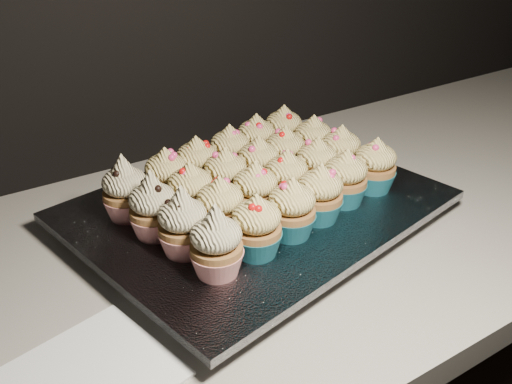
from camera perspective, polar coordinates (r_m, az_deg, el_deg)
worktop at (r=0.76m, az=-13.80°, el=-9.64°), size 2.44×0.64×0.04m
napkin at (r=0.63m, az=-16.08°, el=-17.13°), size 0.18×0.18×0.00m
baking_tray at (r=0.83m, az=-0.00°, el=-2.36°), size 0.51×0.42×0.02m
foil_lining at (r=0.82m, az=0.00°, el=-1.35°), size 0.55×0.47×0.01m
cupcake_0 at (r=0.65m, az=-3.98°, el=-5.25°), size 0.06×0.06×0.10m
cupcake_1 at (r=0.69m, az=0.04°, el=-3.57°), size 0.06×0.06×0.08m
cupcake_2 at (r=0.72m, az=3.58°, el=-1.79°), size 0.06×0.06×0.08m
cupcake_3 at (r=0.76m, az=6.40°, el=-0.28°), size 0.06×0.06×0.08m
cupcake_4 at (r=0.81m, az=8.91°, el=1.29°), size 0.06×0.06×0.08m
cupcake_5 at (r=0.85m, az=11.80°, el=2.52°), size 0.06×0.06×0.08m
cupcake_6 at (r=0.70m, az=-7.30°, el=-3.22°), size 0.06×0.06×0.10m
cupcake_7 at (r=0.73m, az=-3.59°, el=-1.64°), size 0.06×0.06×0.08m
cupcake_8 at (r=0.76m, az=-0.07°, el=-0.02°), size 0.06×0.06×0.08m
cupcake_9 at (r=0.80m, az=3.06°, el=1.29°), size 0.06×0.06×0.08m
cupcake_10 at (r=0.84m, az=6.09°, el=2.64°), size 0.06×0.06×0.08m
cupcake_11 at (r=0.88m, az=8.42°, el=3.89°), size 0.06×0.06×0.08m
cupcake_12 at (r=0.73m, az=-10.24°, el=-1.57°), size 0.06×0.06×0.10m
cupcake_13 at (r=0.77m, az=-6.54°, el=-0.06°), size 0.06×0.06×0.08m
cupcake_14 at (r=0.80m, az=-3.06°, el=1.48°), size 0.06×0.06×0.08m
cupcake_15 at (r=0.84m, az=0.27°, el=2.75°), size 0.06×0.06×0.08m
cupcake_16 at (r=0.87m, az=2.91°, el=3.86°), size 0.06×0.06×0.08m
cupcake_17 at (r=0.92m, az=5.71°, el=4.99°), size 0.06×0.06×0.08m
cupcake_18 at (r=0.78m, az=-12.92°, el=0.14°), size 0.06×0.06×0.10m
cupcake_19 at (r=0.81m, az=-8.91°, el=1.47°), size 0.06×0.06×0.08m
cupcake_20 at (r=0.84m, az=-5.90°, el=2.72°), size 0.06×0.06×0.08m
cupcake_21 at (r=0.88m, az=-2.61°, el=3.98°), size 0.06×0.06×0.08m
cupcake_22 at (r=0.92m, az=0.04°, el=5.15°), size 0.06×0.06×0.08m
cupcake_23 at (r=0.95m, az=2.77°, el=6.10°), size 0.06×0.06×0.08m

